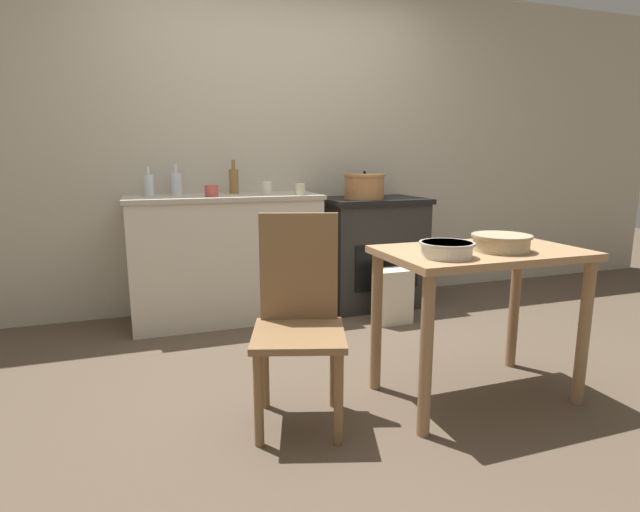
{
  "coord_description": "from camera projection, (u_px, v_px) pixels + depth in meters",
  "views": [
    {
      "loc": [
        -0.98,
        -2.36,
        1.18
      ],
      "look_at": [
        0.0,
        0.44,
        0.6
      ],
      "focal_mm": 28.0,
      "sensor_mm": 36.0,
      "label": 1
    }
  ],
  "objects": [
    {
      "name": "ground_plane",
      "position": [
        347.0,
        378.0,
        2.73
      ],
      "size": [
        14.0,
        14.0,
        0.0
      ],
      "primitive_type": "plane",
      "color": "brown"
    },
    {
      "name": "wall_back",
      "position": [
        272.0,
        146.0,
        3.95
      ],
      "size": [
        8.0,
        0.07,
        2.55
      ],
      "color": "beige",
      "rests_on": "ground_plane"
    },
    {
      "name": "mixing_bowl_small",
      "position": [
        501.0,
        242.0,
        2.33
      ],
      "size": [
        0.28,
        0.28,
        0.08
      ],
      "color": "tan",
      "rests_on": "work_table"
    },
    {
      "name": "bottle_far_left",
      "position": [
        176.0,
        183.0,
        3.59
      ],
      "size": [
        0.08,
        0.08,
        0.22
      ],
      "color": "silver",
      "rests_on": "counter_cabinet"
    },
    {
      "name": "stove",
      "position": [
        371.0,
        251.0,
        4.05
      ],
      "size": [
        0.8,
        0.61,
        0.87
      ],
      "color": "#2D2B28",
      "rests_on": "ground_plane"
    },
    {
      "name": "cup_center",
      "position": [
        211.0,
        191.0,
        3.42
      ],
      "size": [
        0.09,
        0.09,
        0.08
      ],
      "primitive_type": "cylinder",
      "color": "#B74C42",
      "rests_on": "counter_cabinet"
    },
    {
      "name": "cup_center_left",
      "position": [
        300.0,
        189.0,
        3.57
      ],
      "size": [
        0.07,
        0.07,
        0.08
      ],
      "primitive_type": "cylinder",
      "color": "beige",
      "rests_on": "counter_cabinet"
    },
    {
      "name": "counter_cabinet",
      "position": [
        226.0,
        257.0,
        3.68
      ],
      "size": [
        1.37,
        0.58,
        0.92
      ],
      "color": "beige",
      "rests_on": "ground_plane"
    },
    {
      "name": "mixing_bowl_large",
      "position": [
        447.0,
        249.0,
        2.19
      ],
      "size": [
        0.24,
        0.24,
        0.07
      ],
      "color": "silver",
      "rests_on": "work_table"
    },
    {
      "name": "chair",
      "position": [
        299.0,
        315.0,
        2.24
      ],
      "size": [
        0.5,
        0.5,
        0.94
      ],
      "rotation": [
        0.0,
        0.0,
        -0.31
      ],
      "color": "olive",
      "rests_on": "ground_plane"
    },
    {
      "name": "bottle_left",
      "position": [
        234.0,
        181.0,
        3.7
      ],
      "size": [
        0.07,
        0.07,
        0.25
      ],
      "color": "olive",
      "rests_on": "counter_cabinet"
    },
    {
      "name": "work_table",
      "position": [
        480.0,
        277.0,
        2.41
      ],
      "size": [
        0.96,
        0.58,
        0.75
      ],
      "color": "#A87F56",
      "rests_on": "ground_plane"
    },
    {
      "name": "stock_pot",
      "position": [
        364.0,
        186.0,
        3.84
      ],
      "size": [
        0.32,
        0.32,
        0.22
      ],
      "color": "#B77A47",
      "rests_on": "stove"
    },
    {
      "name": "cup_center_right",
      "position": [
        267.0,
        188.0,
        3.61
      ],
      "size": [
        0.08,
        0.08,
        0.09
      ],
      "primitive_type": "cylinder",
      "color": "silver",
      "rests_on": "counter_cabinet"
    },
    {
      "name": "bottle_mid_left",
      "position": [
        148.0,
        185.0,
        3.48
      ],
      "size": [
        0.07,
        0.07,
        0.2
      ],
      "color": "silver",
      "rests_on": "counter_cabinet"
    },
    {
      "name": "flour_sack",
      "position": [
        393.0,
        296.0,
        3.62
      ],
      "size": [
        0.25,
        0.18,
        0.4
      ],
      "primitive_type": "cube",
      "color": "beige",
      "rests_on": "ground_plane"
    }
  ]
}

